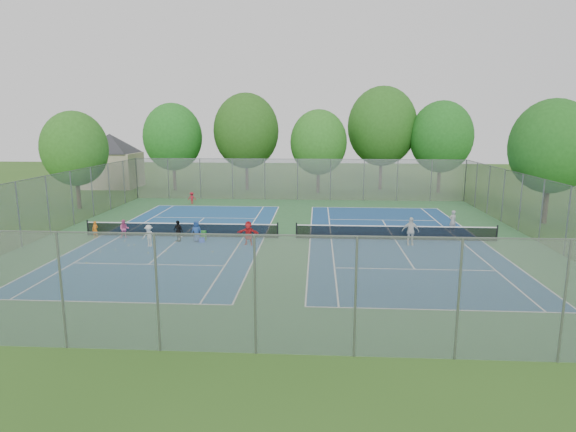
% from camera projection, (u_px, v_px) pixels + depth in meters
% --- Properties ---
extents(ground, '(120.00, 120.00, 0.00)m').
position_uv_depth(ground, '(287.00, 238.00, 31.46)').
color(ground, '#2F581B').
rests_on(ground, ground).
extents(court_pad, '(32.00, 32.00, 0.01)m').
position_uv_depth(court_pad, '(287.00, 238.00, 31.46)').
color(court_pad, '#2E6335').
rests_on(court_pad, ground).
extents(court_left, '(10.97, 23.77, 0.01)m').
position_uv_depth(court_left, '(182.00, 237.00, 31.88)').
color(court_left, navy).
rests_on(court_left, court_pad).
extents(court_right, '(10.97, 23.77, 0.01)m').
position_uv_depth(court_right, '(395.00, 240.00, 31.03)').
color(court_right, navy).
rests_on(court_right, court_pad).
extents(net_left, '(12.87, 0.10, 0.91)m').
position_uv_depth(net_left, '(182.00, 230.00, 31.80)').
color(net_left, black).
rests_on(net_left, ground).
extents(net_right, '(12.87, 0.10, 0.91)m').
position_uv_depth(net_right, '(395.00, 233.00, 30.95)').
color(net_right, black).
rests_on(net_right, ground).
extents(fence_north, '(32.00, 0.10, 4.00)m').
position_uv_depth(fence_north, '(298.00, 180.00, 46.75)').
color(fence_north, gray).
rests_on(fence_north, ground).
extents(fence_south, '(32.00, 0.10, 4.00)m').
position_uv_depth(fence_south, '(255.00, 295.00, 15.40)').
color(fence_south, gray).
rests_on(fence_south, ground).
extents(fence_west, '(0.10, 32.00, 4.00)m').
position_uv_depth(fence_west, '(48.00, 206.00, 32.05)').
color(fence_west, gray).
rests_on(fence_west, ground).
extents(fence_east, '(0.10, 32.00, 4.00)m').
position_uv_depth(fence_east, '(542.00, 211.00, 30.10)').
color(fence_east, gray).
rests_on(fence_east, ground).
extents(house, '(11.03, 11.03, 7.30)m').
position_uv_depth(house, '(110.00, 151.00, 55.51)').
color(house, '#B7A88C').
rests_on(house, ground).
extents(tree_nw, '(6.40, 6.40, 9.58)m').
position_uv_depth(tree_nw, '(173.00, 137.00, 52.74)').
color(tree_nw, '#443326').
rests_on(tree_nw, ground).
extents(tree_nl, '(7.20, 7.20, 10.69)m').
position_uv_depth(tree_nl, '(246.00, 131.00, 53.11)').
color(tree_nl, '#443326').
rests_on(tree_nl, ground).
extents(tree_nc, '(6.00, 6.00, 8.85)m').
position_uv_depth(tree_nc, '(319.00, 142.00, 50.88)').
color(tree_nc, '#443326').
rests_on(tree_nc, ground).
extents(tree_nr, '(7.60, 7.60, 11.42)m').
position_uv_depth(tree_nr, '(382.00, 126.00, 53.08)').
color(tree_nr, '#443326').
rests_on(tree_nr, ground).
extents(tree_ne, '(6.60, 6.60, 9.77)m').
position_uv_depth(tree_ne, '(441.00, 137.00, 50.96)').
color(tree_ne, '#443326').
rests_on(tree_ne, ground).
extents(tree_side_w, '(5.60, 5.60, 8.47)m').
position_uv_depth(tree_side_w, '(75.00, 149.00, 41.41)').
color(tree_side_w, '#443326').
rests_on(tree_side_w, ground).
extents(tree_side_e, '(6.00, 6.00, 9.20)m').
position_uv_depth(tree_side_e, '(552.00, 146.00, 35.08)').
color(tree_side_e, '#443326').
rests_on(tree_side_e, ground).
extents(ball_crate, '(0.39, 0.39, 0.28)m').
position_uv_depth(ball_crate, '(202.00, 240.00, 30.42)').
color(ball_crate, blue).
rests_on(ball_crate, ground).
extents(ball_hopper, '(0.33, 0.33, 0.63)m').
position_uv_depth(ball_hopper, '(204.00, 236.00, 30.86)').
color(ball_hopper, '#227E23').
rests_on(ball_hopper, ground).
extents(student_a, '(0.44, 0.33, 1.11)m').
position_uv_depth(student_a, '(95.00, 230.00, 31.53)').
color(student_a, orange).
rests_on(student_a, ground).
extents(student_b, '(0.71, 0.63, 1.24)m').
position_uv_depth(student_b, '(124.00, 229.00, 31.40)').
color(student_b, '#D8548E').
rests_on(student_b, ground).
extents(student_c, '(0.93, 0.63, 1.34)m').
position_uv_depth(student_c, '(149.00, 236.00, 29.29)').
color(student_c, beige).
rests_on(student_c, ground).
extents(student_d, '(0.86, 0.71, 1.38)m').
position_uv_depth(student_d, '(178.00, 231.00, 30.48)').
color(student_d, black).
rests_on(student_d, ground).
extents(student_e, '(0.72, 0.52, 1.37)m').
position_uv_depth(student_e, '(196.00, 231.00, 30.39)').
color(student_e, navy).
rests_on(student_e, ground).
extents(student_f, '(1.44, 0.66, 1.50)m').
position_uv_depth(student_f, '(248.00, 233.00, 29.60)').
color(student_f, red).
rests_on(student_f, ground).
extents(child_far_baseline, '(0.78, 0.51, 1.13)m').
position_uv_depth(child_far_baseline, '(192.00, 198.00, 44.57)').
color(child_far_baseline, maroon).
rests_on(child_far_baseline, ground).
extents(instructor, '(0.65, 0.54, 1.52)m').
position_uv_depth(instructor, '(453.00, 221.00, 33.20)').
color(instructor, gray).
rests_on(instructor, ground).
extents(teen_court_b, '(1.05, 0.48, 1.76)m').
position_uv_depth(teen_court_b, '(410.00, 231.00, 29.57)').
color(teen_court_b, silver).
rests_on(teen_court_b, ground).
extents(tennis_ball_0, '(0.07, 0.07, 0.07)m').
position_uv_depth(tennis_ball_0, '(128.00, 246.00, 29.48)').
color(tennis_ball_0, yellow).
rests_on(tennis_ball_0, ground).
extents(tennis_ball_1, '(0.07, 0.07, 0.07)m').
position_uv_depth(tennis_ball_1, '(155.00, 265.00, 25.47)').
color(tennis_ball_1, '#BBD531').
rests_on(tennis_ball_1, ground).
extents(tennis_ball_2, '(0.07, 0.07, 0.07)m').
position_uv_depth(tennis_ball_2, '(134.00, 245.00, 29.56)').
color(tennis_ball_2, '#ACC72E').
rests_on(tennis_ball_2, ground).
extents(tennis_ball_3, '(0.07, 0.07, 0.07)m').
position_uv_depth(tennis_ball_3, '(115.00, 250.00, 28.46)').
color(tennis_ball_3, '#A4C42D').
rests_on(tennis_ball_3, ground).
extents(tennis_ball_4, '(0.07, 0.07, 0.07)m').
position_uv_depth(tennis_ball_4, '(166.00, 252.00, 28.03)').
color(tennis_ball_4, '#AED331').
rests_on(tennis_ball_4, ground).
extents(tennis_ball_5, '(0.07, 0.07, 0.07)m').
position_uv_depth(tennis_ball_5, '(238.00, 245.00, 29.55)').
color(tennis_ball_5, gold).
rests_on(tennis_ball_5, ground).
extents(tennis_ball_6, '(0.07, 0.07, 0.07)m').
position_uv_depth(tennis_ball_6, '(125.00, 241.00, 30.60)').
color(tennis_ball_6, '#DAEB36').
rests_on(tennis_ball_6, ground).
extents(tennis_ball_7, '(0.07, 0.07, 0.07)m').
position_uv_depth(tennis_ball_7, '(148.00, 253.00, 27.75)').
color(tennis_ball_7, '#B9D732').
rests_on(tennis_ball_7, ground).
extents(tennis_ball_8, '(0.07, 0.07, 0.07)m').
position_uv_depth(tennis_ball_8, '(213.00, 252.00, 28.02)').
color(tennis_ball_8, '#B6D231').
rests_on(tennis_ball_8, ground).
extents(tennis_ball_9, '(0.07, 0.07, 0.07)m').
position_uv_depth(tennis_ball_9, '(240.00, 249.00, 28.76)').
color(tennis_ball_9, '#CFF338').
rests_on(tennis_ball_9, ground).
extents(tennis_ball_10, '(0.07, 0.07, 0.07)m').
position_uv_depth(tennis_ball_10, '(86.00, 263.00, 25.80)').
color(tennis_ball_10, yellow).
rests_on(tennis_ball_10, ground).
extents(tennis_ball_11, '(0.07, 0.07, 0.07)m').
position_uv_depth(tennis_ball_11, '(100.00, 252.00, 28.03)').
color(tennis_ball_11, yellow).
rests_on(tennis_ball_11, ground).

